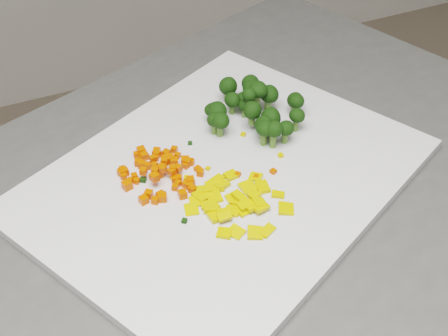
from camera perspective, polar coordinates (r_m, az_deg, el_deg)
name	(u,v)px	position (r m, az deg, el deg)	size (l,w,h in m)	color
cutting_board	(224,177)	(0.82, 0.00, -0.87)	(0.50, 0.39, 0.01)	silver
carrot_pile	(161,167)	(0.81, -5.78, 0.08)	(0.11, 0.11, 0.03)	#EC4002
pepper_pile	(239,203)	(0.77, 1.37, -3.26)	(0.13, 0.13, 0.02)	#E1B60B
broccoli_pile	(254,104)	(0.89, 2.80, 5.85)	(0.13, 0.13, 0.06)	black
carrot_cube_0	(144,156)	(0.85, -7.29, 1.10)	(0.01, 0.01, 0.01)	#EC4002
carrot_cube_1	(178,183)	(0.80, -4.23, -1.40)	(0.01, 0.01, 0.01)	#EC4002
carrot_cube_2	(174,150)	(0.85, -4.57, 1.70)	(0.01, 0.01, 0.01)	#EC4002
carrot_cube_3	(175,179)	(0.81, -4.54, -1.04)	(0.01, 0.01, 0.01)	#EC4002
carrot_cube_4	(166,153)	(0.85, -5.29, 1.35)	(0.01, 0.01, 0.01)	#EC4002
carrot_cube_5	(124,176)	(0.82, -9.15, -0.73)	(0.01, 0.01, 0.01)	#EC4002
carrot_cube_6	(164,168)	(0.81, -5.52, -0.02)	(0.01, 0.01, 0.01)	#EC4002
carrot_cube_7	(148,166)	(0.83, -6.99, 0.21)	(0.01, 0.01, 0.01)	#EC4002
carrot_cube_8	(130,181)	(0.81, -8.59, -1.14)	(0.01, 0.01, 0.01)	#EC4002
carrot_cube_9	(149,194)	(0.79, -6.92, -2.38)	(0.01, 0.01, 0.01)	#EC4002
carrot_cube_10	(161,196)	(0.79, -5.77, -2.55)	(0.01, 0.01, 0.01)	#EC4002
carrot_cube_11	(160,174)	(0.82, -5.84, -0.57)	(0.01, 0.01, 0.01)	#EC4002
carrot_cube_12	(121,171)	(0.83, -9.38, -0.25)	(0.01, 0.01, 0.01)	#EC4002
carrot_cube_13	(186,165)	(0.83, -3.51, 0.24)	(0.01, 0.01, 0.01)	#EC4002
carrot_cube_14	(178,168)	(0.81, -4.22, -0.03)	(0.01, 0.01, 0.01)	#EC4002
carrot_cube_15	(155,166)	(0.82, -6.37, 0.22)	(0.01, 0.01, 0.01)	#EC4002
carrot_cube_16	(192,189)	(0.79, -2.92, -1.94)	(0.01, 0.01, 0.01)	#EC4002
carrot_cube_17	(200,173)	(0.82, -2.17, -0.43)	(0.01, 0.01, 0.01)	#EC4002
carrot_cube_18	(122,173)	(0.83, -9.34, -0.44)	(0.01, 0.01, 0.01)	#EC4002
carrot_cube_19	(162,168)	(0.81, -5.73, 0.04)	(0.01, 0.01, 0.01)	#EC4002
carrot_cube_20	(163,198)	(0.78, -5.63, -2.70)	(0.01, 0.01, 0.01)	#EC4002
carrot_cube_21	(191,162)	(0.83, -3.01, 0.56)	(0.01, 0.01, 0.01)	#EC4002
carrot_cube_22	(141,151)	(0.85, -7.57, 1.55)	(0.01, 0.01, 0.01)	#EC4002
carrot_cube_23	(175,187)	(0.80, -4.50, -1.77)	(0.01, 0.01, 0.01)	#EC4002
carrot_cube_24	(156,158)	(0.84, -6.27, 0.95)	(0.01, 0.01, 0.01)	#EC4002
carrot_cube_25	(141,163)	(0.84, -7.60, 0.47)	(0.01, 0.01, 0.01)	#EC4002
carrot_cube_26	(158,170)	(0.82, -6.05, -0.18)	(0.01, 0.01, 0.01)	#EC4002
carrot_cube_27	(137,181)	(0.81, -8.00, -1.18)	(0.01, 0.01, 0.01)	#EC4002
carrot_cube_28	(142,157)	(0.85, -7.48, 0.98)	(0.01, 0.01, 0.01)	#EC4002
carrot_cube_29	(138,162)	(0.84, -7.86, 0.51)	(0.01, 0.01, 0.01)	#EC4002
carrot_cube_30	(190,186)	(0.80, -3.16, -1.62)	(0.01, 0.01, 0.01)	#EC4002
carrot_cube_31	(157,152)	(0.85, -6.17, 1.50)	(0.01, 0.01, 0.01)	#EC4002
carrot_cube_32	(162,169)	(0.81, -5.67, -0.10)	(0.01, 0.01, 0.01)	#EC4002
carrot_cube_33	(136,155)	(0.85, -8.02, 1.21)	(0.01, 0.01, 0.01)	#EC4002
carrot_cube_34	(143,171)	(0.81, -7.38, -0.29)	(0.01, 0.01, 0.01)	#EC4002
carrot_cube_35	(167,158)	(0.84, -5.19, 0.88)	(0.01, 0.01, 0.01)	#EC4002
carrot_cube_36	(122,169)	(0.83, -9.28, -0.12)	(0.01, 0.01, 0.01)	#EC4002
carrot_cube_37	(134,176)	(0.82, -8.20, -0.76)	(0.01, 0.01, 0.01)	#EC4002
carrot_cube_38	(178,156)	(0.84, -4.26, 1.14)	(0.01, 0.01, 0.01)	#EC4002
carrot_cube_39	(185,161)	(0.83, -3.57, 0.66)	(0.01, 0.01, 0.01)	#EC4002
carrot_cube_40	(170,159)	(0.84, -4.95, 0.83)	(0.01, 0.01, 0.01)	#EC4002
carrot_cube_41	(186,159)	(0.84, -3.49, 0.79)	(0.01, 0.01, 0.01)	#EC4002
carrot_cube_42	(142,165)	(0.83, -7.55, 0.31)	(0.01, 0.01, 0.01)	#EC4002
carrot_cube_43	(153,159)	(0.83, -6.52, 0.86)	(0.01, 0.01, 0.01)	#EC4002
carrot_cube_44	(124,172)	(0.83, -9.10, -0.33)	(0.01, 0.01, 0.01)	#EC4002
carrot_cube_45	(186,184)	(0.80, -3.52, -1.47)	(0.01, 0.01, 0.01)	#EC4002
carrot_cube_46	(164,161)	(0.82, -5.50, 0.61)	(0.01, 0.01, 0.01)	#EC4002
carrot_cube_47	(187,162)	(0.83, -3.39, 0.54)	(0.01, 0.01, 0.01)	#EC4002
carrot_cube_48	(183,194)	(0.79, -3.81, -2.41)	(0.01, 0.01, 0.01)	#EC4002
carrot_cube_49	(144,200)	(0.78, -7.35, -2.90)	(0.01, 0.01, 0.01)	#EC4002
carrot_cube_50	(172,172)	(0.81, -4.81, -0.34)	(0.01, 0.01, 0.01)	#EC4002
carrot_cube_51	(173,169)	(0.81, -4.73, -0.05)	(0.01, 0.01, 0.01)	#EC4002
carrot_cube_52	(155,177)	(0.80, -6.36, -0.84)	(0.01, 0.01, 0.01)	#EC4002
carrot_cube_53	(127,185)	(0.80, -8.85, -1.57)	(0.01, 0.01, 0.01)	#EC4002
carrot_cube_54	(190,181)	(0.80, -3.09, -1.18)	(0.01, 0.01, 0.01)	#EC4002
carrot_cube_55	(155,171)	(0.81, -6.33, -0.26)	(0.01, 0.01, 0.01)	#EC4002
carrot_cube_56	(157,154)	(0.85, -6.17, 1.27)	(0.01, 0.01, 0.01)	#EC4002
carrot_cube_57	(179,178)	(0.81, -4.14, -0.94)	(0.01, 0.01, 0.01)	#EC4002
carrot_cube_58	(155,200)	(0.78, -6.30, -2.96)	(0.01, 0.01, 0.01)	#EC4002
carrot_cube_59	(174,162)	(0.83, -4.57, 0.59)	(0.01, 0.01, 0.01)	#EC4002
carrot_cube_60	(182,193)	(0.79, -3.89, -2.31)	(0.01, 0.01, 0.01)	#EC4002
pepper_chunk_0	(248,187)	(0.80, 2.20, -1.75)	(0.02, 0.02, 0.00)	#E1B60B
pepper_chunk_1	(247,206)	(0.77, 2.12, -3.46)	(0.01, 0.01, 0.01)	#E1B60B
pepper_chunk_2	(214,187)	(0.80, -0.89, -1.73)	(0.02, 0.02, 0.01)	#E1B60B
pepper_chunk_3	(251,206)	(0.77, 2.48, -3.46)	(0.01, 0.02, 0.00)	#E1B60B
pepper_chunk_4	(232,211)	(0.77, 0.74, -3.96)	(0.02, 0.02, 0.00)	#E1B60B
pepper_chunk_5	(224,213)	(0.76, 0.01, -4.10)	(0.02, 0.01, 0.00)	#E1B60B
pepper_chunk_6	(203,195)	(0.79, -1.98, -2.50)	(0.02, 0.02, 0.00)	#E1B60B
pepper_chunk_7	(239,196)	(0.78, 1.38, -2.55)	(0.02, 0.01, 0.00)	#E1B60B
pepper_chunk_8	(207,205)	(0.77, -1.61, -3.40)	(0.02, 0.01, 0.00)	#E1B60B
pepper_chunk_9	(214,217)	(0.76, -0.92, -4.52)	(0.02, 0.01, 0.01)	#E1B60B
pepper_chunk_10	(216,180)	(0.81, -0.70, -1.08)	(0.02, 0.01, 0.00)	#E1B60B
pepper_chunk_11	(267,231)	(0.75, 3.97, -5.74)	(0.02, 0.01, 0.00)	#E1B60B
pepper_chunk_12	(197,201)	(0.78, -2.53, -3.06)	(0.02, 0.02, 0.00)	#E1B60B
pepper_chunk_13	(213,206)	(0.77, -1.06, -3.50)	(0.01, 0.02, 0.00)	#E1B60B
pepper_chunk_14	(256,177)	(0.81, 2.90, -0.84)	(0.01, 0.02, 0.00)	#E1B60B
pepper_chunk_15	(259,203)	(0.77, 3.25, -3.18)	(0.01, 0.02, 0.00)	#E1B60B
pepper_chunk_16	(220,183)	(0.80, -0.33, -1.39)	(0.02, 0.01, 0.00)	#E1B60B
pepper_chunk_17	(221,185)	(0.80, -0.28, -1.54)	(0.02, 0.02, 0.01)	#E1B60B
pepper_chunk_18	(192,209)	(0.77, -2.98, -3.80)	(0.02, 0.02, 0.00)	#E1B60B
pepper_chunk_19	(205,190)	(0.79, -1.78, -2.00)	(0.02, 0.01, 0.01)	#E1B60B
pepper_chunk_20	(225,216)	(0.75, 0.05, -4.46)	(0.02, 0.01, 0.00)	#E1B60B
pepper_chunk_21	(255,233)	(0.74, 2.86, -5.95)	(0.02, 0.02, 0.00)	#E1B60B
pepper_chunk_22	(254,195)	(0.78, 2.80, -2.46)	(0.01, 0.01, 0.00)	#E1B60B
pepper_chunk_23	(243,210)	(0.77, 1.72, -3.85)	(0.02, 0.02, 0.00)	#E1B60B
pepper_chunk_24	(232,198)	(0.78, 0.75, -2.79)	(0.02, 0.01, 0.01)	#E1B60B
pepper_chunk_25	(244,205)	(0.77, 1.88, -3.36)	(0.01, 0.02, 0.00)	#E1B60B
pepper_chunk_26	(211,208)	(0.77, -1.20, -3.66)	(0.02, 0.02, 0.01)	#E1B60B
pepper_chunk_27	(236,232)	(0.74, 1.10, -5.88)	(0.02, 0.02, 0.00)	#E1B60B
pepper_chunk_28	(261,207)	(0.77, 3.40, -3.59)	(0.02, 0.01, 0.01)	#E1B60B
pepper_chunk_29	(224,233)	(0.74, 0.03, -5.97)	(0.02, 0.02, 0.00)	#E1B60B
pepper_chunk_30	(286,209)	(0.77, 5.69, -3.71)	(0.02, 0.02, 0.00)	#E1B60B
pepper_chunk_31	(214,197)	(0.79, -0.93, -2.63)	(0.02, 0.02, 0.00)	#E1B60B
pepper_chunk_32	(231,175)	(0.81, 0.66, -0.66)	(0.02, 0.02, 0.00)	#E1B60B
pepper_chunk_33	(252,205)	(0.78, 2.60, -3.40)	(0.02, 0.02, 0.00)	#E1B60B
pepper_chunk_34	(248,205)	(0.78, 2.19, -3.36)	(0.02, 0.01, 0.00)	#E1B60B
pepper_chunk_35	(237,201)	(0.78, 1.19, -3.07)	(0.02, 0.01, 0.00)	#E1B60B
pepper_chunk_36	(263,187)	(0.80, 3.54, -1.74)	(0.02, 0.02, 0.01)	#E1B60B
pepper_chunk_37	(278,194)	(0.79, 4.95, -2.42)	(0.02, 0.01, 0.00)	#E1B60B
broccoli_floret_0	(250,88)	(0.94, 2.38, 7.30)	(0.04, 0.04, 0.04)	black
broccoli_floret_1	(263,129)	(0.87, 3.63, 3.59)	(0.04, 0.04, 0.03)	black
broccoli_floret_2	(257,95)	(0.91, 3.05, 6.66)	(0.04, 0.04, 0.04)	black
broccoli_floret_3	(212,113)	(0.90, -1.13, 5.05)	(0.03, 0.03, 0.03)	black
broccoli_floret_4	(294,104)	(0.92, 6.46, 5.86)	(0.03, 0.03, 0.03)	black
broccoli_floret_5	(252,114)	(0.88, 2.57, 4.92)	(0.04, 0.04, 0.03)	black
broccoli_floret_6	(264,133)	(0.86, 3.67, 3.18)	(0.03, 0.03, 0.04)	black
broccoli_floret_7	(227,91)	(0.94, 0.32, 7.08)	(0.04, 0.04, 0.04)	black
broccoli_floret_8	(232,104)	(0.92, 0.73, 5.88)	(0.03, 0.03, 0.03)	black
broccoli_floret_9	(214,124)	(0.88, -0.90, 4.04)	(0.03, 0.03, 0.03)	black
broccoli_floret_10	(270,121)	(0.88, 4.22, 4.28)	(0.04, 0.04, 0.04)	black
broccoli_floret_11	(273,135)	(0.85, 4.54, 3.00)	(0.03, 0.03, 0.04)	black
broccoli_floret_12	(268,99)	(0.92, 4.07, 6.33)	(0.04, 0.04, 0.04)	black
broccoli_floret_13	(248,101)	(0.90, 2.24, 6.15)	(0.03, 0.03, 0.04)	black
broccoli_floret_14	(243,102)	(0.92, 1.76, 6.09)	(0.03, 0.03, 0.03)	black
broccoli_floret_15	(220,125)	(0.87, -0.38, 3.94)	(0.03, 0.03, 0.04)	black
broccoli_floret_16	(295,106)	(0.91, 6.55, 5.67)	(0.03, 0.03, 0.04)	black
broccoli_floret_17	(217,114)	(0.89, -0.68, 4.95)	(0.04, 0.04, 0.04)	black
broccoli_floret_18	(285,133)	(0.86, 5.61, 3.24)	(0.03, 0.03, 0.03)	black
broccoli_floret_19	(251,94)	(0.93, 2.51, 6.79)	(0.04, 0.04, 0.04)	black
broccoli_floret_20	(251,111)	(0.88, 2.45, 5.24)	(0.02, 0.02, 0.03)	black
broccoli_floret_21	(296,120)	(0.89, 6.60, 4.34)	(0.03, 0.03, 0.04)	black
broccoli_floret_22	(244,109)	(0.91, 1.88, 5.43)	(0.03, 0.03, 0.03)	black
stray_bit_0	(256,177)	(0.81, 2.97, -0.80)	(0.01, 0.01, 0.00)	#EC4002
stray_bit_1	(215,124)	(0.90, -0.85, 4.05)	(0.01, 0.01, 0.00)	black
stray_bit_2	(238,174)	(0.82, 1.26, -0.59)	(0.01, 0.01, 0.00)	#EC4002
stray_bit_3	(243,134)	(0.88, 1.76, 3.09)	(0.01, 0.01, 0.00)	#E1B60B
stray_bit_4	(190,143)	(0.87, -3.13, 2.29)	(0.01, 0.01, 0.00)	black
stray_bit_5	(226,122)	(0.90, 0.14, 4.21)	(0.01, 0.01, 0.00)	#EC4002
stray_bit_6	(187,178)	(0.81, -3.42, -0.93)	(0.01, 0.01, 0.01)	#E1B60B
stray_bit_7	(208,168)	(0.83, -1.48, -0.03)	(0.01, 0.01, 0.00)	#E1B60B
stray_bit_8	(198,169)	(0.82, -2.41, -0.09)	(0.01, 0.01, 0.01)	#EC4002
stray_bit_9	(143,180)	(0.81, -7.39, -1.07)	(0.01, 0.01, 0.01)	black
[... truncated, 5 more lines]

